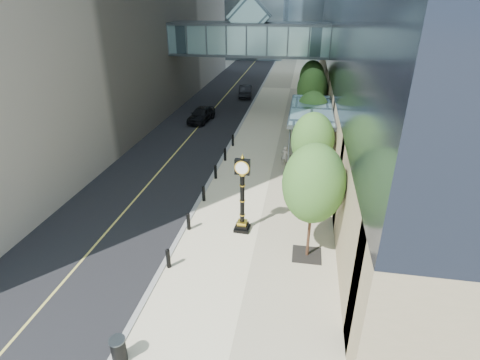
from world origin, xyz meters
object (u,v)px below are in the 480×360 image
(pedestrian, at_px, (285,156))
(car_far, at_px, (246,90))
(street_clock, at_px, (242,199))
(trash_bin, at_px, (119,350))
(car_near, at_px, (201,114))

(pedestrian, distance_m, car_far, 21.95)
(street_clock, bearing_deg, trash_bin, -105.58)
(car_near, distance_m, car_far, 11.69)
(pedestrian, bearing_deg, car_far, -57.59)
(street_clock, xyz_separation_m, pedestrian, (1.69, 9.03, -1.10))
(car_far, bearing_deg, street_clock, 91.50)
(car_near, relative_size, car_far, 0.98)
(street_clock, relative_size, trash_bin, 4.77)
(street_clock, xyz_separation_m, car_far, (-4.55, 30.08, -1.17))
(trash_bin, height_order, car_far, car_far)
(trash_bin, xyz_separation_m, car_far, (-1.71, 38.73, 0.24))
(car_near, xyz_separation_m, car_far, (2.72, 11.37, -0.01))
(street_clock, bearing_deg, car_far, 101.22)
(pedestrian, height_order, car_far, pedestrian)
(pedestrian, height_order, car_near, pedestrian)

